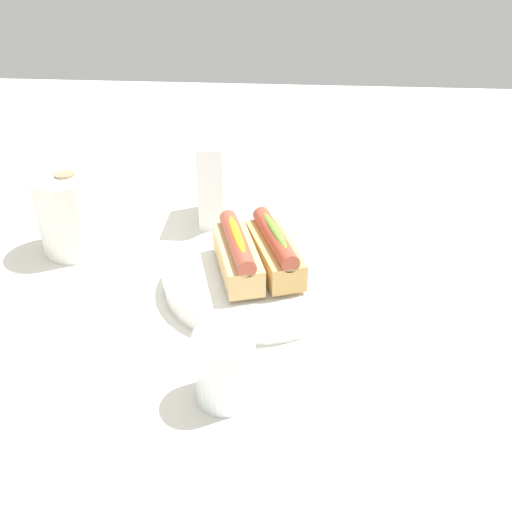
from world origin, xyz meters
The scene contains 7 objects.
ground_plane centered at (0.00, 0.00, 0.00)m, with size 2.40×2.40×0.00m, color silver.
serving_bowl centered at (0.02, -0.01, 0.02)m, with size 0.27×0.27×0.03m.
hotdog_front centered at (0.03, -0.03, 0.06)m, with size 0.16×0.10×0.06m.
hotdog_back centered at (0.01, 0.02, 0.06)m, with size 0.16×0.09×0.06m.
water_glass centered at (-0.20, 0.01, 0.04)m, with size 0.07×0.07×0.09m.
paper_towel_roll centered at (0.11, 0.30, 0.07)m, with size 0.11×0.11×0.13m.
napkin_box centered at (0.23, 0.08, 0.07)m, with size 0.11×0.04×0.15m, color white.
Camera 1 is at (-0.64, -0.06, 0.47)m, focal length 38.00 mm.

